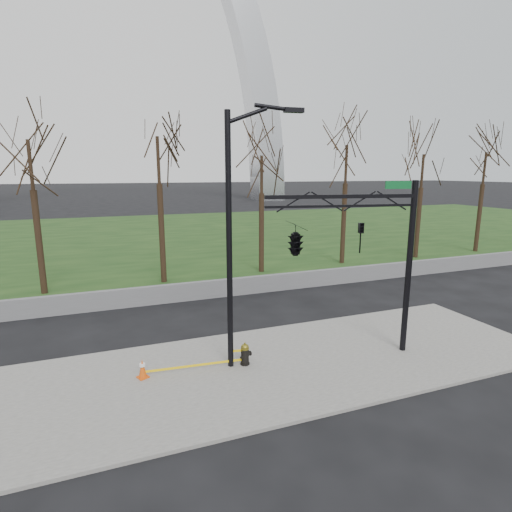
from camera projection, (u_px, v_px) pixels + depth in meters
name	position (u px, v px, depth m)	size (l,w,h in m)	color
ground	(291.00, 364.00, 13.37)	(500.00, 500.00, 0.00)	black
sidewalk	(291.00, 363.00, 13.36)	(18.00, 6.00, 0.10)	slate
grass_strip	(163.00, 235.00, 40.82)	(120.00, 40.00, 0.06)	#173413
guardrail	(223.00, 288.00, 20.60)	(60.00, 0.30, 0.90)	#59595B
gateway_arch	(120.00, 30.00, 75.40)	(66.00, 6.00, 65.00)	#BBBDC3
tree_row	(262.00, 203.00, 24.75)	(53.40, 4.00, 8.78)	black
fire_hydrant	(245.00, 354.00, 13.09)	(0.47, 0.33, 0.76)	black
traffic_cone	(142.00, 369.00, 12.24)	(0.40, 0.40, 0.60)	#DA4C0B
street_light	(236.00, 225.00, 12.19)	(2.39, 0.46, 8.21)	black
traffic_signal_mast	(319.00, 239.00, 12.84)	(5.03, 2.54, 6.00)	black
caution_tape	(201.00, 363.00, 12.73)	(3.20, 0.29, 0.39)	yellow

